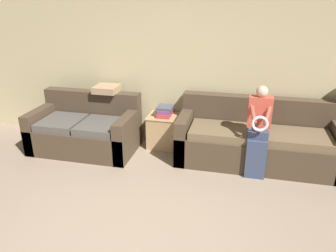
{
  "coord_description": "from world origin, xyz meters",
  "views": [
    {
      "loc": [
        0.98,
        -2.03,
        2.29
      ],
      "look_at": [
        0.1,
        1.72,
        0.73
      ],
      "focal_mm": 35.0,
      "sensor_mm": 36.0,
      "label": 1
    }
  ],
  "objects_px": {
    "throw_pillow": "(107,89)",
    "side_shelf": "(165,131)",
    "book_stack": "(165,111)",
    "couch_main": "(257,141)",
    "couch_side": "(86,130)",
    "child_left_seated": "(258,129)"
  },
  "relations": [
    {
      "from": "book_stack",
      "to": "throw_pillow",
      "type": "distance_m",
      "value": 0.98
    },
    {
      "from": "couch_side",
      "to": "throw_pillow",
      "type": "relative_size",
      "value": 4.33
    },
    {
      "from": "couch_main",
      "to": "book_stack",
      "type": "relative_size",
      "value": 7.18
    },
    {
      "from": "child_left_seated",
      "to": "side_shelf",
      "type": "xyz_separation_m",
      "value": [
        -1.39,
        0.54,
        -0.39
      ]
    },
    {
      "from": "couch_side",
      "to": "child_left_seated",
      "type": "distance_m",
      "value": 2.61
    },
    {
      "from": "book_stack",
      "to": "child_left_seated",
      "type": "bearing_deg",
      "value": -21.46
    },
    {
      "from": "couch_main",
      "to": "book_stack",
      "type": "xyz_separation_m",
      "value": [
        -1.41,
        0.2,
        0.27
      ]
    },
    {
      "from": "child_left_seated",
      "to": "book_stack",
      "type": "distance_m",
      "value": 1.49
    },
    {
      "from": "child_left_seated",
      "to": "couch_main",
      "type": "bearing_deg",
      "value": 86.08
    },
    {
      "from": "side_shelf",
      "to": "book_stack",
      "type": "bearing_deg",
      "value": 10.96
    },
    {
      "from": "couch_main",
      "to": "child_left_seated",
      "type": "xyz_separation_m",
      "value": [
        -0.02,
        -0.35,
        0.33
      ]
    },
    {
      "from": "book_stack",
      "to": "couch_main",
      "type": "bearing_deg",
      "value": -7.96
    },
    {
      "from": "side_shelf",
      "to": "throw_pillow",
      "type": "bearing_deg",
      "value": -177.52
    },
    {
      "from": "side_shelf",
      "to": "throw_pillow",
      "type": "relative_size",
      "value": 1.43
    },
    {
      "from": "couch_main",
      "to": "throw_pillow",
      "type": "bearing_deg",
      "value": 176.18
    },
    {
      "from": "throw_pillow",
      "to": "side_shelf",
      "type": "bearing_deg",
      "value": 2.48
    },
    {
      "from": "couch_side",
      "to": "book_stack",
      "type": "bearing_deg",
      "value": 16.37
    },
    {
      "from": "child_left_seated",
      "to": "throw_pillow",
      "type": "relative_size",
      "value": 3.3
    },
    {
      "from": "couch_side",
      "to": "book_stack",
      "type": "relative_size",
      "value": 5.02
    },
    {
      "from": "couch_side",
      "to": "throw_pillow",
      "type": "distance_m",
      "value": 0.72
    },
    {
      "from": "throw_pillow",
      "to": "couch_side",
      "type": "bearing_deg",
      "value": -130.24
    },
    {
      "from": "couch_main",
      "to": "couch_side",
      "type": "distance_m",
      "value": 2.61
    }
  ]
}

